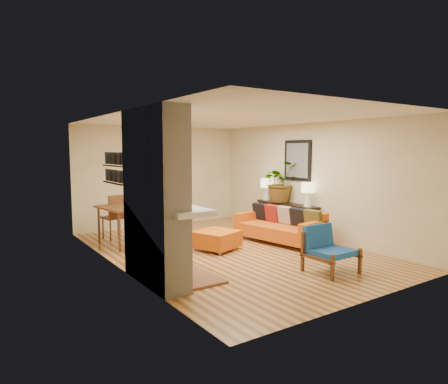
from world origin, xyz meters
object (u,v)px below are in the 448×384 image
(ottoman, at_px, (217,239))
(houseplant, at_px, (281,182))
(console_table, at_px, (287,209))
(lamp_far, at_px, (266,187))
(lamp_near, at_px, (308,192))
(dining_table, at_px, (126,214))
(sofa, at_px, (281,226))
(blue_chair, at_px, (326,247))

(ottoman, height_order, houseplant, houseplant)
(ottoman, xyz_separation_m, console_table, (2.27, 0.42, 0.36))
(ottoman, height_order, lamp_far, lamp_far)
(lamp_near, relative_size, lamp_far, 1.00)
(dining_table, distance_m, lamp_far, 3.66)
(sofa, relative_size, blue_chair, 2.74)
(dining_table, height_order, lamp_near, lamp_near)
(sofa, height_order, lamp_far, lamp_far)
(blue_chair, distance_m, lamp_far, 3.76)
(lamp_far, height_order, houseplant, houseplant)
(lamp_near, bearing_deg, houseplant, 90.65)
(sofa, relative_size, console_table, 1.12)
(dining_table, bearing_deg, sofa, -28.60)
(lamp_far, xyz_separation_m, houseplant, (-0.01, -0.55, 0.16))
(ottoman, distance_m, blue_chair, 2.32)
(ottoman, relative_size, dining_table, 0.50)
(console_table, bearing_deg, lamp_far, 90.00)
(dining_table, xyz_separation_m, lamp_far, (3.63, -0.23, 0.40))
(sofa, distance_m, houseplant, 1.39)
(dining_table, height_order, lamp_far, lamp_far)
(dining_table, xyz_separation_m, console_table, (3.63, -0.98, -0.09))
(dining_table, bearing_deg, ottoman, -45.94)
(sofa, distance_m, lamp_near, 1.02)
(sofa, relative_size, lamp_near, 3.83)
(lamp_near, relative_size, houseplant, 0.54)
(sofa, height_order, ottoman, sofa)
(blue_chair, relative_size, lamp_near, 1.40)
(ottoman, xyz_separation_m, lamp_far, (2.27, 1.18, 0.84))
(dining_table, bearing_deg, console_table, -15.14)
(sofa, xyz_separation_m, houseplant, (0.71, 0.81, 0.89))
(blue_chair, bearing_deg, sofa, 68.06)
(ottoman, xyz_separation_m, blue_chair, (0.74, -2.19, 0.19))
(blue_chair, bearing_deg, console_table, 59.66)
(sofa, bearing_deg, blue_chair, -111.94)
(ottoman, relative_size, console_table, 0.52)
(dining_table, bearing_deg, blue_chair, -59.72)
(ottoman, distance_m, dining_table, 2.00)
(blue_chair, xyz_separation_m, dining_table, (-2.10, 3.59, 0.26))
(dining_table, relative_size, houseplant, 1.91)
(sofa, xyz_separation_m, blue_chair, (-0.81, -2.01, 0.07))
(lamp_near, bearing_deg, sofa, 173.85)
(lamp_far, bearing_deg, console_table, -90.00)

